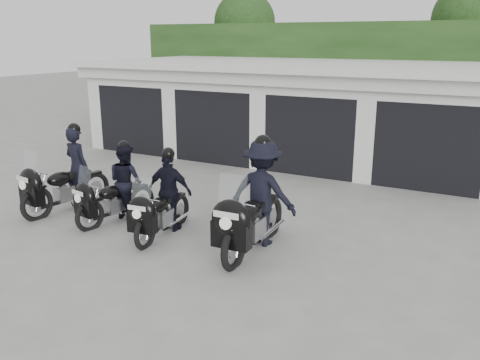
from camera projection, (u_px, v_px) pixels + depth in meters
The scene contains 7 objects.
ground at pixel (203, 243), 9.59m from camera, with size 80.00×80.00×0.00m, color #979691.
garage_block at pixel (339, 113), 16.03m from camera, with size 16.40×6.80×2.96m.
background_vegetation at pixel (389, 63), 19.61m from camera, with size 20.00×3.90×5.80m.
police_bike_a at pixel (66, 176), 11.21m from camera, with size 0.89×2.27×1.98m.
police_bike_b at pixel (119, 187), 10.61m from camera, with size 0.97×1.97×1.73m.
police_bike_c at pixel (166, 197), 9.88m from camera, with size 1.00×2.00×1.75m.
police_bike_d at pixel (258, 200), 9.16m from camera, with size 1.30×2.45×2.14m.
Camera 1 is at (4.84, -7.51, 3.74)m, focal length 38.00 mm.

